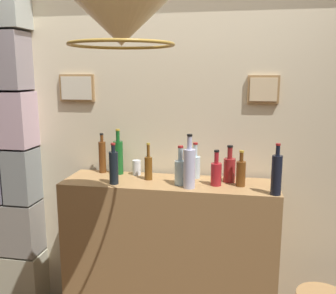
% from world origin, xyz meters
% --- Properties ---
extents(panelled_rear_partition, '(3.37, 0.15, 2.65)m').
position_xyz_m(panelled_rear_partition, '(-0.00, 1.10, 1.40)').
color(panelled_rear_partition, beige).
rests_on(panelled_rear_partition, ground).
extents(stone_pillar, '(0.46, 0.29, 2.58)m').
position_xyz_m(stone_pillar, '(-1.30, 0.98, 1.30)').
color(stone_pillar, beige).
rests_on(stone_pillar, ground).
extents(bar_shelf_unit, '(1.46, 0.41, 1.13)m').
position_xyz_m(bar_shelf_unit, '(0.00, 0.82, 0.57)').
color(bar_shelf_unit, '#9E7547').
rests_on(bar_shelf_unit, ground).
extents(liquor_bottle_whiskey, '(0.05, 0.05, 0.26)m').
position_xyz_m(liquor_bottle_whiskey, '(-0.15, 0.84, 1.22)').
color(liquor_bottle_whiskey, brown).
rests_on(liquor_bottle_whiskey, bar_shelf_unit).
extents(liquor_bottle_rye, '(0.05, 0.05, 0.29)m').
position_xyz_m(liquor_bottle_rye, '(-0.53, 0.97, 1.26)').
color(liquor_bottle_rye, brown).
rests_on(liquor_bottle_rye, bar_shelf_unit).
extents(liquor_bottle_scotch, '(0.08, 0.08, 0.35)m').
position_xyz_m(liquor_bottle_scotch, '(0.15, 0.70, 1.27)').
color(liquor_bottle_scotch, silver).
rests_on(liquor_bottle_scotch, bar_shelf_unit).
extents(liquor_bottle_rum, '(0.07, 0.07, 0.25)m').
position_xyz_m(liquor_bottle_rum, '(0.16, 0.95, 1.22)').
color(liquor_bottle_rum, silver).
rests_on(liquor_bottle_rum, bar_shelf_unit).
extents(liquor_bottle_bourbon, '(0.08, 0.08, 0.26)m').
position_xyz_m(liquor_bottle_bourbon, '(0.08, 0.77, 1.22)').
color(liquor_bottle_bourbon, '#A9CAD5').
rests_on(liquor_bottle_bourbon, bar_shelf_unit).
extents(liquor_bottle_gin, '(0.07, 0.07, 0.33)m').
position_xyz_m(liquor_bottle_gin, '(-0.40, 0.95, 1.26)').
color(liquor_bottle_gin, '#165921').
rests_on(liquor_bottle_gin, bar_shelf_unit).
extents(liquor_bottle_brandy, '(0.06, 0.06, 0.24)m').
position_xyz_m(liquor_bottle_brandy, '(0.48, 0.80, 1.22)').
color(liquor_bottle_brandy, brown).
rests_on(liquor_bottle_brandy, bar_shelf_unit).
extents(liquor_bottle_sherry, '(0.06, 0.06, 0.28)m').
position_xyz_m(liquor_bottle_sherry, '(-0.35, 0.70, 1.25)').
color(liquor_bottle_sherry, black).
rests_on(liquor_bottle_sherry, bar_shelf_unit).
extents(liquor_bottle_tequila, '(0.06, 0.06, 0.32)m').
position_xyz_m(liquor_bottle_tequila, '(0.68, 0.66, 1.26)').
color(liquor_bottle_tequila, black).
rests_on(liquor_bottle_tequila, bar_shelf_unit).
extents(liquor_bottle_amaro, '(0.07, 0.07, 0.24)m').
position_xyz_m(liquor_bottle_amaro, '(0.32, 0.79, 1.22)').
color(liquor_bottle_amaro, maroon).
rests_on(liquor_bottle_amaro, bar_shelf_unit).
extents(liquor_bottle_vodka, '(0.08, 0.08, 0.25)m').
position_xyz_m(liquor_bottle_vodka, '(0.40, 0.89, 1.22)').
color(liquor_bottle_vodka, maroon).
rests_on(liquor_bottle_vodka, bar_shelf_unit).
extents(glass_tumbler_rocks, '(0.06, 0.06, 0.11)m').
position_xyz_m(glass_tumbler_rocks, '(-0.27, 0.95, 1.19)').
color(glass_tumbler_rocks, silver).
rests_on(glass_tumbler_rocks, bar_shelf_unit).
extents(pendant_lamp, '(0.51, 0.51, 0.57)m').
position_xyz_m(pendant_lamp, '(-0.12, 0.18, 2.10)').
color(pendant_lamp, beige).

